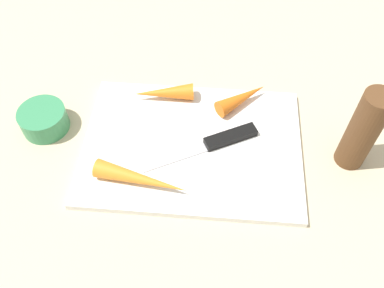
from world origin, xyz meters
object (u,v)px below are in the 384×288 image
carrot_medium (163,93)px  pepper_grinder (363,130)px  knife (223,140)px  carrot_shortest (242,98)px  carrot_longest (141,179)px  cutting_board (192,146)px  small_bowl (44,120)px

carrot_medium → pepper_grinder: pepper_grinder is taller
knife → pepper_grinder: pepper_grinder is taller
carrot_shortest → knife: bearing=-147.0°
carrot_longest → knife: bearing=48.8°
knife → pepper_grinder: bearing=150.8°
knife → cutting_board: bearing=-16.7°
knife → carrot_medium: carrot_medium is taller
cutting_board → carrot_medium: 0.12m
knife → carrot_medium: size_ratio=1.78×
small_bowl → carrot_medium: bearing=20.0°
carrot_medium → pepper_grinder: bearing=155.3°
cutting_board → small_bowl: size_ratio=4.48×
small_bowl → pepper_grinder: 0.52m
pepper_grinder → cutting_board: bearing=-179.7°
small_bowl → pepper_grinder: bearing=-2.7°
cutting_board → carrot_longest: (-0.07, -0.08, 0.02)m
small_bowl → carrot_shortest: bearing=12.0°
knife → carrot_shortest: bearing=-135.3°
knife → small_bowl: small_bowl is taller
carrot_medium → small_bowl: bearing=12.1°
cutting_board → small_bowl: small_bowl is taller
cutting_board → small_bowl: 0.26m
carrot_medium → small_bowl: size_ratio=1.31×
knife → carrot_shortest: 0.09m
pepper_grinder → knife: bearing=177.8°
small_bowl → knife: bearing=-2.9°
carrot_shortest → carrot_medium: (-0.14, 0.00, 0.00)m
carrot_medium → small_bowl: 0.21m
knife → pepper_grinder: (0.21, -0.01, 0.06)m
knife → carrot_shortest: (0.03, 0.09, 0.01)m
carrot_medium → pepper_grinder: size_ratio=0.70×
carrot_shortest → pepper_grinder: 0.21m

